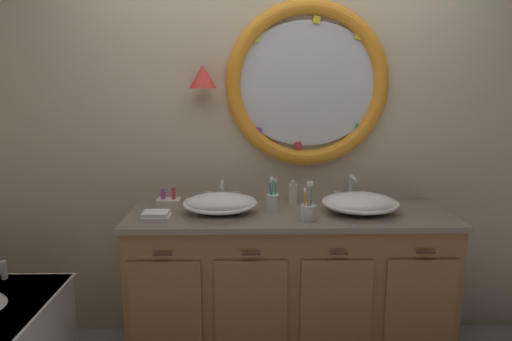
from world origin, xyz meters
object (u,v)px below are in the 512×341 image
object	(u,v)px
toothbrush_holder_right	(308,211)
sink_basin_right	(360,203)
toothbrush_holder_left	(273,201)
folded_hand_towel	(156,216)
toiletry_basket	(169,201)
soap_dispenser	(293,193)
sink_basin_left	(220,203)

from	to	relation	value
toothbrush_holder_right	sink_basin_right	bearing A→B (deg)	24.55
toothbrush_holder_left	folded_hand_towel	xyz separation A→B (m)	(-0.66, -0.17, -0.04)
toothbrush_holder_right	folded_hand_towel	bearing A→B (deg)	177.40
toothbrush_holder_right	toiletry_basket	distance (m)	0.89
toothbrush_holder_right	folded_hand_towel	size ratio (longest dim) A/B	1.43
soap_dispenser	toiletry_basket	distance (m)	0.78
toothbrush_holder_right	sink_basin_left	bearing A→B (deg)	163.36
toothbrush_holder_left	toiletry_basket	distance (m)	0.65
sink_basin_right	soap_dispenser	size ratio (longest dim) A/B	2.95
toothbrush_holder_left	toiletry_basket	xyz separation A→B (m)	(-0.64, 0.12, -0.03)
folded_hand_towel	toiletry_basket	bearing A→B (deg)	85.95
sink_basin_right	toothbrush_holder_right	distance (m)	0.36
sink_basin_left	folded_hand_towel	distance (m)	0.37
sink_basin_left	toothbrush_holder_right	world-z (taller)	toothbrush_holder_right
sink_basin_right	soap_dispenser	bearing A→B (deg)	149.01
toothbrush_holder_left	toothbrush_holder_right	distance (m)	0.28
sink_basin_right	folded_hand_towel	bearing A→B (deg)	-174.66
sink_basin_left	toiletry_basket	world-z (taller)	sink_basin_left
toothbrush_holder_right	folded_hand_towel	xyz separation A→B (m)	(-0.85, 0.04, -0.03)
toothbrush_holder_left	soap_dispenser	world-z (taller)	toothbrush_holder_left
sink_basin_left	toothbrush_holder_left	bearing A→B (deg)	10.97
toothbrush_holder_right	soap_dispenser	bearing A→B (deg)	97.34
sink_basin_left	folded_hand_towel	bearing A→B (deg)	-162.75
toothbrush_holder_left	toiletry_basket	size ratio (longest dim) A/B	1.48
sink_basin_right	toiletry_basket	world-z (taller)	sink_basin_right
sink_basin_left	toothbrush_holder_left	world-z (taller)	toothbrush_holder_left
folded_hand_towel	sink_basin_right	bearing A→B (deg)	5.34
sink_basin_right	toiletry_basket	xyz separation A→B (m)	(-1.15, 0.18, -0.03)
folded_hand_towel	toothbrush_holder_left	bearing A→B (deg)	14.36
sink_basin_right	toiletry_basket	bearing A→B (deg)	171.05
sink_basin_left	soap_dispenser	bearing A→B (deg)	26.53
toothbrush_holder_left	sink_basin_left	bearing A→B (deg)	-169.03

